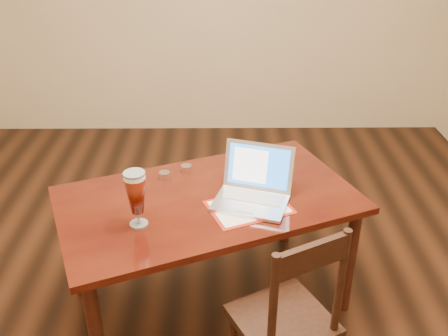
{
  "coord_description": "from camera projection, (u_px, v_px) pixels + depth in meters",
  "views": [
    {
      "loc": [
        0.05,
        -2.15,
        2.08
      ],
      "look_at": [
        0.07,
        0.09,
        0.85
      ],
      "focal_mm": 40.0,
      "sensor_mm": 36.0,
      "label": 1
    }
  ],
  "objects": [
    {
      "name": "ground",
      "position": [
        213.0,
        304.0,
        2.89
      ],
      "size": [
        5.0,
        5.0,
        0.0
      ],
      "primitive_type": "plane",
      "color": "black",
      "rests_on": "ground"
    },
    {
      "name": "dining_table",
      "position": [
        208.0,
        210.0,
        2.61
      ],
      "size": [
        1.72,
        1.36,
        0.99
      ],
      "rotation": [
        0.0,
        0.0,
        0.39
      ],
      "color": "#491609",
      "rests_on": "ground"
    },
    {
      "name": "dining_chair",
      "position": [
        287.0,
        320.0,
        2.18
      ],
      "size": [
        0.53,
        0.52,
        0.95
      ],
      "rotation": [
        0.0,
        0.0,
        0.47
      ],
      "color": "black",
      "rests_on": "ground"
    }
  ]
}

